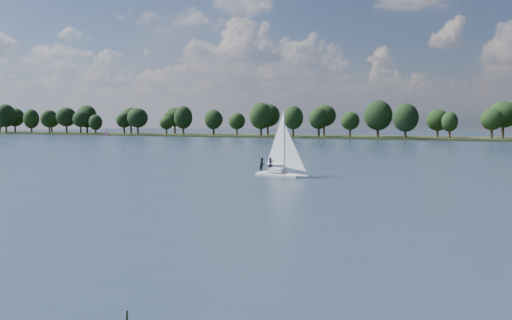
{
  "coord_description": "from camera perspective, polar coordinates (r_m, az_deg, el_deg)",
  "views": [
    {
      "loc": [
        38.18,
        -17.89,
        6.76
      ],
      "look_at": [
        7.74,
        37.71,
        2.5
      ],
      "focal_mm": 40.0,
      "sensor_mm": 36.0,
      "label": 1
    }
  ],
  "objects": [
    {
      "name": "treeline",
      "position": [
        231.47,
        15.78,
        4.0
      ],
      "size": [
        562.69,
        73.48,
        17.6
      ],
      "color": "black",
      "rests_on": "ground"
    },
    {
      "name": "sailboat",
      "position": [
        70.77,
        2.36,
        0.36
      ],
      "size": [
        6.89,
        2.87,
        8.8
      ],
      "rotation": [
        0.0,
        0.0,
        -0.15
      ],
      "color": "silver",
      "rests_on": "ground"
    },
    {
      "name": "far_shore",
      "position": [
        233.14,
        19.28,
        1.97
      ],
      "size": [
        660.0,
        40.0,
        1.5
      ],
      "primitive_type": "cube",
      "color": "black",
      "rests_on": "ground"
    },
    {
      "name": "dinghy_pink",
      "position": [
        253.11,
        -14.6,
        2.4
      ],
      "size": [
        2.56,
        1.79,
        3.81
      ],
      "rotation": [
        0.0,
        0.0,
        0.4
      ],
      "color": "silver",
      "rests_on": "ground"
    },
    {
      "name": "pontoon",
      "position": [
        313.84,
        -18.77,
        2.41
      ],
      "size": [
        4.28,
        2.64,
        0.5
      ],
      "primitive_type": "cube",
      "rotation": [
        0.0,
        0.0,
        -0.17
      ],
      "color": "#525557",
      "rests_on": "ground"
    },
    {
      "name": "ground",
      "position": [
        124.1,
        10.74,
        0.66
      ],
      "size": [
        700.0,
        700.0,
        0.0
      ],
      "primitive_type": "plane",
      "color": "#233342",
      "rests_on": "ground"
    }
  ]
}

